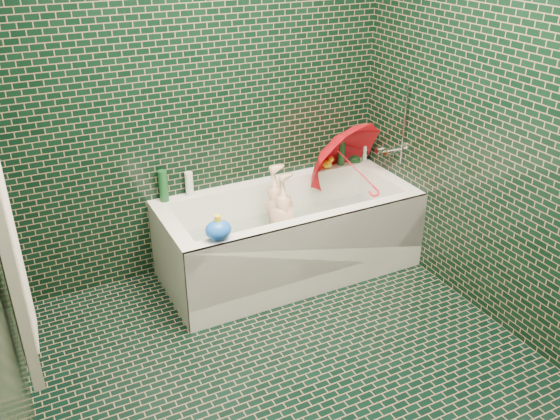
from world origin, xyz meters
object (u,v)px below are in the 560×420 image
bath_toy (218,230)px  bathtub (290,243)px  child (284,230)px  rubber_duck (327,163)px  umbrella (355,168)px

bath_toy → bathtub: bearing=28.7°
child → bath_toy: bath_toy is taller
child → rubber_duck: size_ratio=7.94×
bathtub → umbrella: bearing=10.0°
rubber_duck → bath_toy: 1.26m
umbrella → bath_toy: 1.25m
bathtub → child: size_ratio=1.94×
bathtub → rubber_duck: bearing=34.4°
child → bath_toy: (-0.59, -0.32, 0.31)m
umbrella → bath_toy: (-1.18, -0.40, -0.01)m
child → umbrella: umbrella is taller
rubber_duck → bath_toy: (-1.10, -0.63, 0.03)m
bath_toy → umbrella: bearing=21.6°
umbrella → rubber_duck: 0.25m
umbrella → bath_toy: bearing=-175.1°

